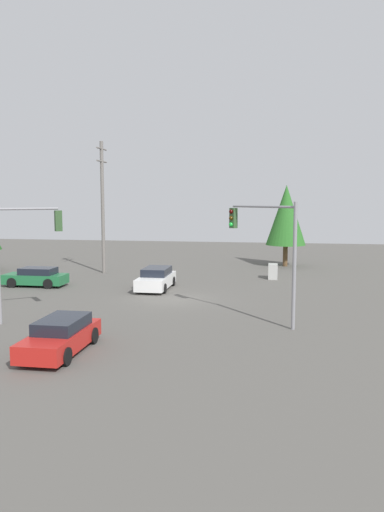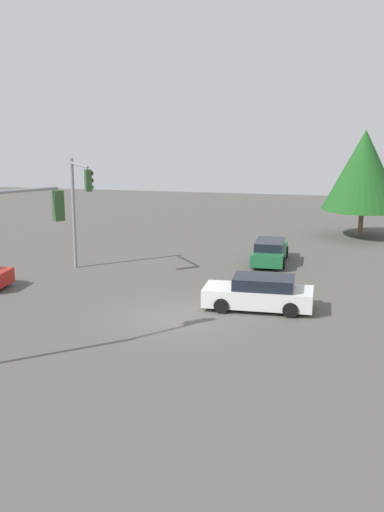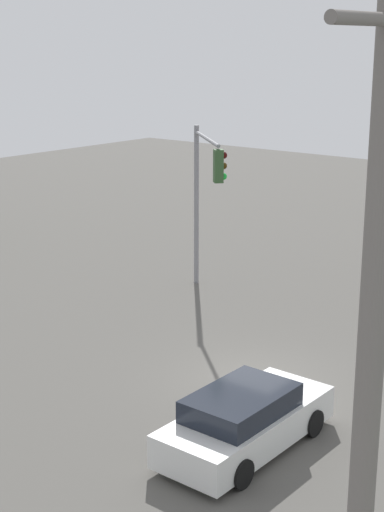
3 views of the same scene
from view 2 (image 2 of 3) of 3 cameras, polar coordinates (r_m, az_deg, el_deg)
name	(u,v)px [view 2 (image 2 of 3)]	position (r m, az deg, el deg)	size (l,w,h in m)	color
ground_plane	(175,318)	(26.42, -1.48, -5.55)	(80.00, 80.00, 0.00)	#54514C
sedan_white	(259,293)	(27.53, 6.01, -3.33)	(4.63, 1.98, 1.45)	silver
sedan_green	(270,252)	(35.83, 6.93, 0.39)	(1.84, 4.29, 1.32)	#1E6638
traffic_signal_main	(80,197)	(33.34, -9.96, 5.21)	(2.13, 2.68, 5.87)	gray
tree_corner	(364,170)	(43.71, 15.04, 7.39)	(5.30, 5.30, 7.08)	brown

